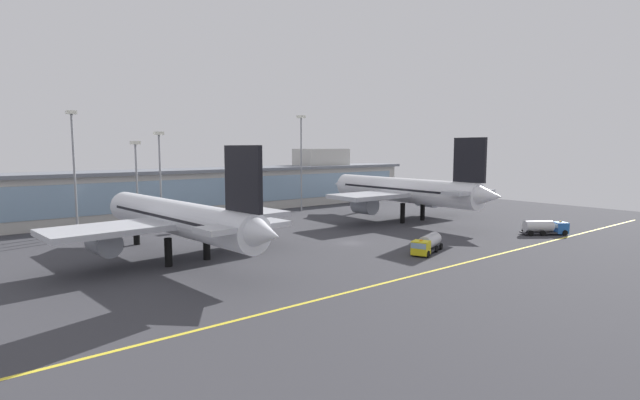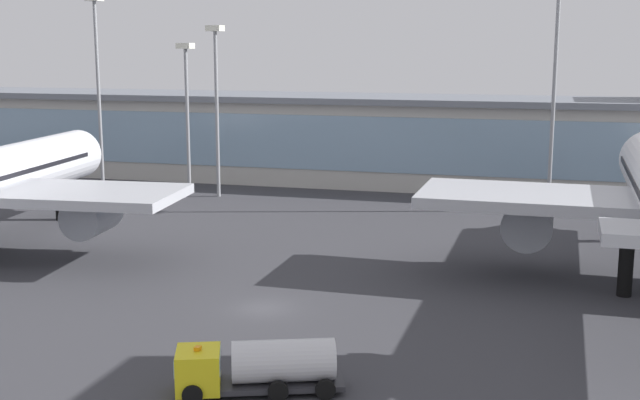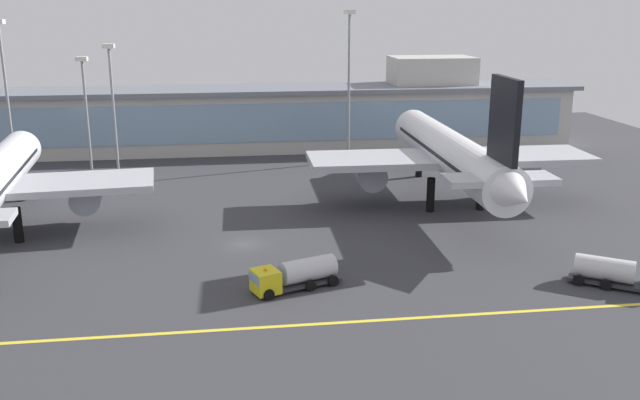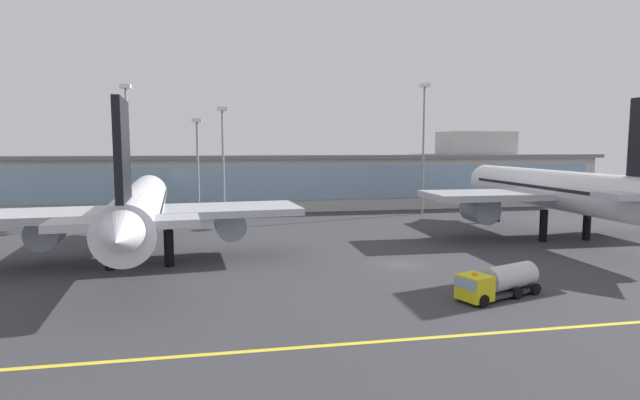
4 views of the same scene
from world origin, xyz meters
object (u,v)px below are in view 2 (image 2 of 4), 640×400
Objects in this scene: apron_light_mast_far_east at (97,65)px; apron_light_mast_centre at (556,61)px; apron_light_mast_west at (216,84)px; fuel_tanker_truck at (253,366)px; apron_light_mast_east at (187,92)px.

apron_light_mast_centre is at bearing -0.23° from apron_light_mast_far_east.
apron_light_mast_west is 17.02m from apron_light_mast_far_east.
apron_light_mast_centre is at bearing 1.77° from apron_light_mast_west.
apron_light_mast_west reaches higher than fuel_tanker_truck.
apron_light_mast_west is at bearing -4.93° from apron_light_mast_far_east.
apron_light_mast_west is 5.02m from apron_light_mast_east.
apron_light_mast_centre reaches higher than fuel_tanker_truck.
fuel_tanker_truck is at bearing -105.47° from apron_light_mast_centre.
apron_light_mast_east is (-44.10, 0.34, -4.06)m from apron_light_mast_centre.
apron_light_mast_far_east is at bearing -179.49° from apron_light_mast_east.
fuel_tanker_truck is 0.50× the size of apron_light_mast_east.
apron_light_mast_centre is 1.39× the size of apron_light_mast_east.
apron_light_mast_west is (-24.09, 54.42, 12.39)m from fuel_tanker_truck.
fuel_tanker_truck is 0.38× the size of apron_light_mast_far_east.
fuel_tanker_truck is at bearing -53.79° from apron_light_mast_far_east.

